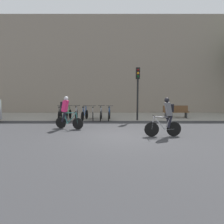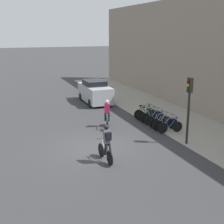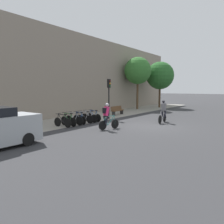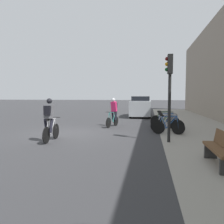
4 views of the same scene
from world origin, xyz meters
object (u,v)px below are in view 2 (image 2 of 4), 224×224
object	(u,v)px
cyclist_pink	(107,113)
parked_bike_2	(152,117)
cyclist_grey	(107,143)
parked_bike_3	(156,119)
traffic_light_pole	(189,99)
parked_car	(95,92)
parked_bike_0	(144,113)
parked_bike_5	(165,124)
parked_bike_6	(170,126)
parked_bike_1	(148,114)
parked_bike_4	(161,121)

from	to	relation	value
cyclist_pink	parked_bike_2	bearing A→B (deg)	89.16
cyclist_pink	cyclist_grey	xyz separation A→B (m)	(4.94, -1.82, -0.00)
parked_bike_3	traffic_light_pole	bearing A→B (deg)	-2.32
parked_bike_3	traffic_light_pole	distance (m)	4.11
parked_car	traffic_light_pole	bearing A→B (deg)	8.03
parked_bike_3	traffic_light_pole	size ratio (longest dim) A/B	0.45
cyclist_pink	parked_bike_0	bearing A→B (deg)	109.17
parked_bike_5	cyclist_grey	bearing A→B (deg)	-56.67
cyclist_grey	parked_bike_2	xyz separation A→B (m)	(-4.90, 4.90, -0.55)
parked_bike_5	parked_bike_6	size ratio (longest dim) A/B	1.08
parked_bike_0	parked_bike_2	world-z (taller)	parked_bike_2
traffic_light_pole	cyclist_grey	bearing A→B (deg)	-80.73
parked_bike_0	parked_bike_5	world-z (taller)	parked_bike_5
cyclist_grey	traffic_light_pole	bearing A→B (deg)	99.27
cyclist_grey	parked_bike_5	distance (m)	5.89
cyclist_pink	parked_car	size ratio (longest dim) A/B	0.41
parked_bike_0	parked_bike_6	world-z (taller)	parked_bike_0
parked_bike_3	parked_car	world-z (taller)	parked_car
parked_bike_1	parked_bike_0	bearing A→B (deg)	179.91
cyclist_grey	parked_bike_4	size ratio (longest dim) A/B	1.08
parked_bike_0	parked_bike_5	size ratio (longest dim) A/B	0.93
parked_bike_2	parked_bike_4	xyz separation A→B (m)	(1.12, -0.00, -0.02)
parked_bike_2	parked_bike_4	size ratio (longest dim) A/B	1.04
cyclist_grey	parked_bike_3	xyz separation A→B (m)	(-4.34, 4.90, -0.56)
parked_bike_0	parked_bike_6	bearing A→B (deg)	-0.00
parked_bike_4	parked_car	distance (m)	8.12
parked_bike_5	traffic_light_pole	distance (m)	3.19
parked_bike_3	parked_bike_6	xyz separation A→B (m)	(1.67, 0.00, 0.00)
cyclist_grey	parked_bike_4	xyz separation A→B (m)	(-3.78, 4.90, -0.56)
parked_bike_1	parked_car	size ratio (longest dim) A/B	0.39
parked_bike_1	parked_bike_2	world-z (taller)	parked_bike_2
parked_bike_2	parked_bike_4	distance (m)	1.12
parked_bike_2	parked_bike_3	distance (m)	0.56
parked_bike_6	parked_bike_2	bearing A→B (deg)	-179.99
parked_bike_0	parked_bike_6	size ratio (longest dim) A/B	1.01
parked_bike_2	parked_car	world-z (taller)	parked_car
traffic_light_pole	parked_bike_4	bearing A→B (deg)	177.27
parked_bike_2	parked_car	size ratio (longest dim) A/B	0.40
parked_bike_4	parked_bike_3	bearing A→B (deg)	179.90
parked_bike_0	cyclist_pink	bearing A→B (deg)	-70.83
parked_bike_4	parked_bike_6	size ratio (longest dim) A/B	1.04
parked_bike_1	parked_bike_2	size ratio (longest dim) A/B	1.00
parked_bike_1	traffic_light_pole	world-z (taller)	traffic_light_pole
parked_bike_3	parked_bike_5	distance (m)	1.12
parked_bike_4	traffic_light_pole	bearing A→B (deg)	-2.73
cyclist_pink	traffic_light_pole	xyz separation A→B (m)	(4.17, 2.94, 1.49)
parked_bike_1	parked_bike_6	distance (m)	2.79
parked_bike_2	parked_bike_5	xyz separation A→B (m)	(1.67, -0.00, -0.00)
parked_bike_6	parked_bike_5	bearing A→B (deg)	-179.90
parked_bike_3	traffic_light_pole	xyz separation A→B (m)	(3.56, -0.14, 2.05)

